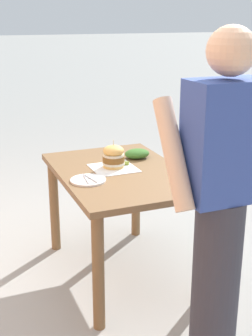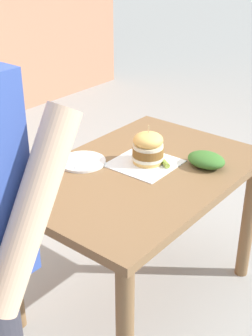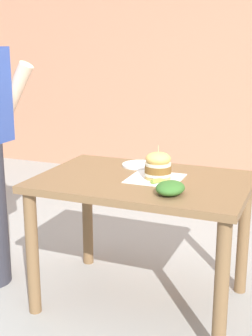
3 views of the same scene
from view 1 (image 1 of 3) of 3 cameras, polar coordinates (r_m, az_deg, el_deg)
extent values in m
plane|color=#9E9E99|center=(3.37, -0.65, -12.58)|extent=(80.00, 80.00, 0.00)
cube|color=brown|center=(3.06, -0.70, -0.70)|extent=(0.79, 1.16, 0.04)
cylinder|color=brown|center=(3.76, 1.22, -3.13)|extent=(0.07, 0.07, 0.71)
cylinder|color=brown|center=(3.57, -8.74, -4.55)|extent=(0.07, 0.07, 0.71)
cylinder|color=brown|center=(2.92, 9.33, -10.00)|extent=(0.07, 0.07, 0.71)
cylinder|color=brown|center=(2.67, -3.40, -12.65)|extent=(0.07, 0.07, 0.71)
cube|color=white|center=(3.11, -1.53, 0.00)|extent=(0.29, 0.29, 0.00)
cylinder|color=#E5B25B|center=(3.12, -1.52, 0.31)|extent=(0.14, 0.14, 0.02)
cylinder|color=beige|center=(3.11, -1.52, 0.62)|extent=(0.15, 0.15, 0.02)
cylinder|color=brown|center=(3.11, -1.52, 1.11)|extent=(0.15, 0.15, 0.04)
cylinder|color=beige|center=(3.10, -1.53, 1.60)|extent=(0.14, 0.14, 0.02)
ellipsoid|color=#E5B25B|center=(3.09, -1.53, 2.12)|extent=(0.14, 0.14, 0.07)
cylinder|color=#D1B77F|center=(3.08, -1.54, 2.93)|extent=(0.00, 0.00, 0.05)
cylinder|color=#8EA83D|center=(3.17, -0.35, 0.63)|extent=(0.08, 0.06, 0.02)
cylinder|color=white|center=(2.88, -4.64, -1.48)|extent=(0.22, 0.22, 0.01)
cylinder|color=silver|center=(2.88, -4.36, -1.26)|extent=(0.04, 0.17, 0.01)
cylinder|color=silver|center=(2.87, -4.93, -1.33)|extent=(0.03, 0.17, 0.01)
ellipsoid|color=#386B28|center=(3.32, 1.35, 1.77)|extent=(0.18, 0.14, 0.07)
cylinder|color=#33333D|center=(2.45, 10.87, -13.52)|extent=(0.24, 0.24, 0.90)
cube|color=#334C9E|center=(2.17, 12.01, 3.17)|extent=(0.36, 0.22, 0.56)
sphere|color=beige|center=(2.10, 12.74, 13.76)|extent=(0.22, 0.22, 0.22)
cylinder|color=beige|center=(2.11, 5.82, 1.70)|extent=(0.09, 0.34, 0.50)
camera|label=2|loc=(2.49, 41.01, 14.02)|focal=50.00mm
camera|label=3|loc=(4.91, 22.29, 13.89)|focal=50.00mm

